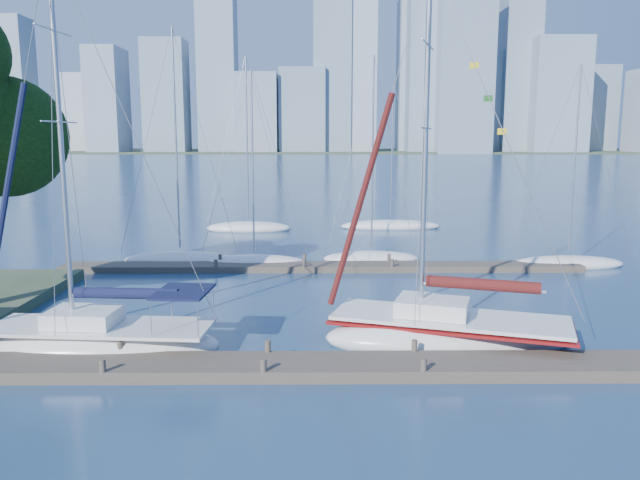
{
  "coord_description": "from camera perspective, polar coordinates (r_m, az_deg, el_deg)",
  "views": [
    {
      "loc": [
        1.6,
        -19.41,
        7.61
      ],
      "look_at": [
        1.8,
        4.0,
        3.74
      ],
      "focal_mm": 35.0,
      "sensor_mm": 36.0,
      "label": 1
    }
  ],
  "objects": [
    {
      "name": "bg_boat_7",
      "position": [
        52.96,
        6.48,
        1.32
      ],
      "size": [
        8.59,
        5.21,
        12.1
      ],
      "rotation": [
        0.0,
        0.0,
        -0.39
      ],
      "color": "white",
      "rests_on": "ground"
    },
    {
      "name": "bg_boat_3",
      "position": [
        38.78,
        4.7,
        -1.6
      ],
      "size": [
        6.21,
        3.89,
        12.68
      ],
      "rotation": [
        0.0,
        0.0,
        0.36
      ],
      "color": "white",
      "rests_on": "ground"
    },
    {
      "name": "bg_boat_0",
      "position": [
        38.86,
        -12.65,
        -1.72
      ],
      "size": [
        7.18,
        4.18,
        14.24
      ],
      "rotation": [
        0.0,
        0.0,
        0.31
      ],
      "color": "white",
      "rests_on": "ground"
    },
    {
      "name": "sailboat_maroon",
      "position": [
        23.67,
        11.74,
        -6.93
      ],
      "size": [
        9.69,
        5.74,
        14.19
      ],
      "rotation": [
        0.0,
        0.0,
        -0.32
      ],
      "color": "white",
      "rests_on": "ground"
    },
    {
      "name": "skyline",
      "position": [
        311.58,
        3.01,
        14.6
      ],
      "size": [
        503.2,
        51.31,
        122.45
      ],
      "color": "slate",
      "rests_on": "ground"
    },
    {
      "name": "bg_boat_6",
      "position": [
        51.65,
        -6.54,
        1.17
      ],
      "size": [
        7.29,
        5.0,
        14.34
      ],
      "rotation": [
        0.0,
        0.0,
        0.43
      ],
      "color": "white",
      "rests_on": "ground"
    },
    {
      "name": "far_dock",
      "position": [
        36.18,
        0.15,
        -2.47
      ],
      "size": [
        30.0,
        1.8,
        0.36
      ],
      "primitive_type": "cube",
      "color": "#463D33",
      "rests_on": "ground"
    },
    {
      "name": "sailboat_navy",
      "position": [
        23.68,
        -19.49,
        -7.0
      ],
      "size": [
        8.69,
        3.44,
        14.56
      ],
      "rotation": [
        0.0,
        0.0,
        -0.08
      ],
      "color": "white",
      "rests_on": "ground"
    },
    {
      "name": "near_dock",
      "position": [
        20.84,
        -4.97,
        -11.49
      ],
      "size": [
        26.0,
        2.0,
        0.4
      ],
      "primitive_type": "cube",
      "color": "#463D33",
      "rests_on": "ground"
    },
    {
      "name": "far_shore",
      "position": [
        339.5,
        -0.77,
        8.09
      ],
      "size": [
        800.0,
        100.0,
        1.5
      ],
      "primitive_type": "cube",
      "color": "#38472D",
      "rests_on": "ground"
    },
    {
      "name": "bg_boat_1",
      "position": [
        37.52,
        -6.02,
        -2.01
      ],
      "size": [
        6.27,
        2.14,
        11.82
      ],
      "rotation": [
        0.0,
        0.0,
        0.03
      ],
      "color": "white",
      "rests_on": "ground"
    },
    {
      "name": "ground",
      "position": [
        20.91,
        -4.96,
        -12.0
      ],
      "size": [
        700.0,
        700.0,
        0.0
      ],
      "primitive_type": "plane",
      "color": "navy",
      "rests_on": "ground"
    },
    {
      "name": "bg_boat_5",
      "position": [
        39.91,
        21.73,
        -1.95
      ],
      "size": [
        6.89,
        3.61,
        12.02
      ],
      "rotation": [
        0.0,
        0.0,
        -0.27
      ],
      "color": "white",
      "rests_on": "ground"
    }
  ]
}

